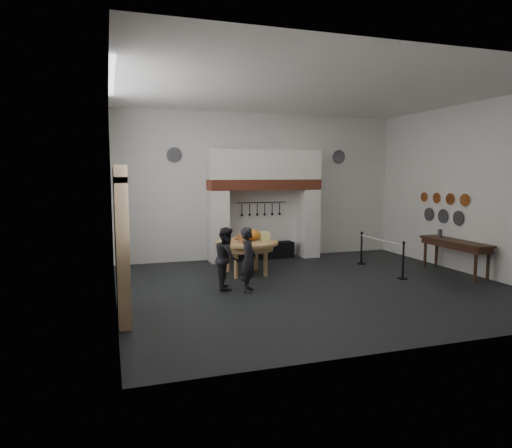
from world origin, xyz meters
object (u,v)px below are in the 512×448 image
object	(u,v)px
work_table	(246,243)
side_table	(455,241)
visitor_near	(248,260)
visitor_far	(227,258)
barrier_post_far	(361,249)
barrier_post_near	(403,261)
iron_range	(264,250)

from	to	relation	value
work_table	side_table	bearing A→B (deg)	-17.71
work_table	visitor_near	size ratio (longest dim) A/B	1.14
side_table	work_table	bearing A→B (deg)	162.29
visitor_far	barrier_post_far	world-z (taller)	visitor_far
visitor_far	barrier_post_near	world-z (taller)	visitor_far
iron_range	visitor_far	bearing A→B (deg)	-121.65
visitor_far	barrier_post_near	xyz separation A→B (m)	(4.48, -0.42, -0.27)
work_table	visitor_near	xyz separation A→B (m)	(-0.48, -1.73, -0.11)
work_table	barrier_post_far	size ratio (longest dim) A/B	1.86
visitor_near	barrier_post_near	xyz separation A→B (m)	(4.08, -0.02, -0.28)
iron_range	barrier_post_far	size ratio (longest dim) A/B	2.11
visitor_near	side_table	world-z (taller)	visitor_near
visitor_near	work_table	bearing A→B (deg)	8.64
side_table	iron_range	bearing A→B (deg)	138.35
work_table	visitor_far	size ratio (longest dim) A/B	1.16
iron_range	barrier_post_far	bearing A→B (deg)	-35.04
iron_range	visitor_near	world-z (taller)	visitor_near
iron_range	side_table	distance (m)	5.52
iron_range	work_table	distance (m)	2.36
iron_range	visitor_near	distance (m)	4.07
barrier_post_near	barrier_post_far	distance (m)	2.00
side_table	barrier_post_far	size ratio (longest dim) A/B	2.44
work_table	visitor_far	xyz separation A→B (m)	(-0.88, -1.33, -0.12)
visitor_near	side_table	size ratio (longest dim) A/B	0.66
work_table	side_table	size ratio (longest dim) A/B	0.76
work_table	side_table	world-z (taller)	side_table
side_table	visitor_far	bearing A→B (deg)	176.76
iron_range	barrier_post_far	distance (m)	3.00
barrier_post_near	visitor_near	bearing A→B (deg)	179.74
visitor_near	side_table	xyz separation A→B (m)	(5.73, 0.05, 0.14)
work_table	barrier_post_far	xyz separation A→B (m)	(3.61, 0.25, -0.39)
iron_range	visitor_far	distance (m)	3.90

